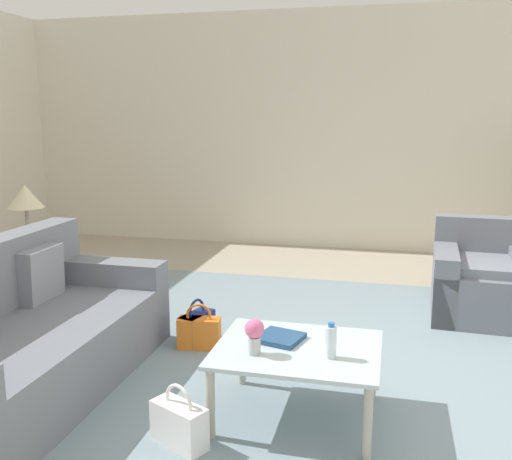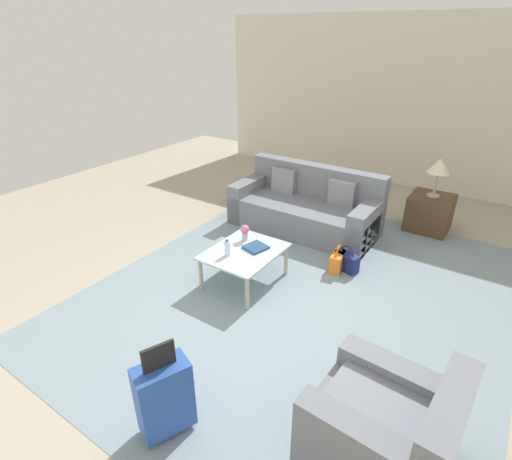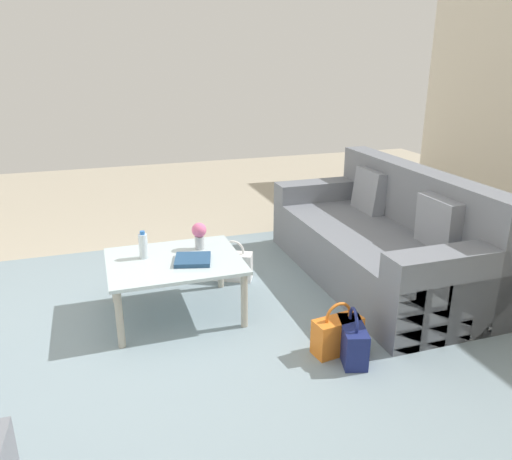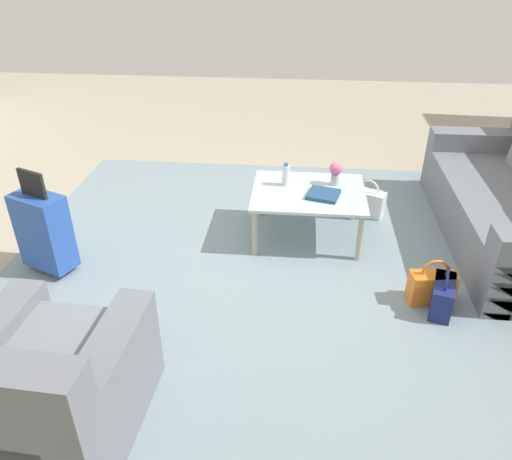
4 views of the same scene
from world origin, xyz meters
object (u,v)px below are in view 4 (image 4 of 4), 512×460
coffee_table (308,197)px  handbag_white (367,202)px  water_bottle (286,175)px  coffee_table_book (323,194)px  flower_vase (336,171)px  armchair (46,397)px  handbag_orange (432,287)px  suitcase_blue (44,230)px  handbag_navy (442,296)px

coffee_table → handbag_white: size_ratio=2.64×
water_bottle → handbag_white: bearing=-155.4°
coffee_table_book → flower_vase: size_ratio=1.21×
armchair → water_bottle: bearing=-116.0°
water_bottle → coffee_table_book: water_bottle is taller
flower_vase → handbag_orange: (-0.68, 0.98, -0.43)m
handbag_orange → armchair: bearing=31.3°
coffee_table_book → flower_vase: 0.27m
suitcase_blue → handbag_orange: suitcase_blue is taller
coffee_table_book → handbag_orange: (-0.78, 0.75, -0.32)m
handbag_white → handbag_navy: bearing=105.7°
suitcase_blue → handbag_orange: bearing=177.4°
coffee_table → handbag_orange: bearing=137.2°
coffee_table → handbag_white: (-0.56, -0.45, -0.25)m
suitcase_blue → coffee_table: bearing=-160.7°
flower_vase → suitcase_blue: 2.39m
armchair → handbag_orange: bearing=-148.7°
handbag_orange → handbag_navy: size_ratio=1.00×
coffee_table → handbag_white: bearing=-141.4°
flower_vase → handbag_navy: 1.37m
water_bottle → handbag_navy: bearing=138.2°
suitcase_blue → handbag_white: 2.82m
coffee_table_book → handbag_navy: bearing=149.2°
flower_vase → handbag_orange: size_ratio=0.57×
handbag_orange → handbag_white: 1.32m
water_bottle → armchair: bearing=64.0°
suitcase_blue → handbag_navy: size_ratio=2.37×
coffee_table_book → flower_vase: (-0.10, -0.23, 0.11)m
handbag_navy → handbag_orange: bearing=-61.5°
armchair → handbag_orange: 2.58m
handbag_orange → handbag_white: size_ratio=1.00×
coffee_table → suitcase_blue: suitcase_blue is taller
suitcase_blue → handbag_white: (-2.56, -1.15, -0.23)m
handbag_navy → armchair: bearing=28.8°
water_bottle → handbag_orange: water_bottle is taller
flower_vase → handbag_navy: bearing=124.1°
flower_vase → handbag_white: 0.63m
water_bottle → flower_vase: (-0.42, -0.05, 0.03)m
armchair → handbag_white: (-1.87, -2.62, -0.16)m
coffee_table_book → armchair: bearing=70.5°
coffee_table_book → handbag_navy: (-0.83, 0.85, -0.32)m
flower_vase → handbag_navy: size_ratio=0.57×
coffee_table → flower_vase: flower_vase is taller
handbag_orange → handbag_navy: 0.11m
armchair → coffee_table: size_ratio=1.04×
armchair → handbag_navy: size_ratio=2.75×
coffee_table_book → handbag_orange: size_ratio=0.69×
armchair → suitcase_blue: suitcase_blue is taller
flower_vase → handbag_navy: (-0.73, 1.08, -0.43)m
armchair → handbag_navy: armchair is taller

